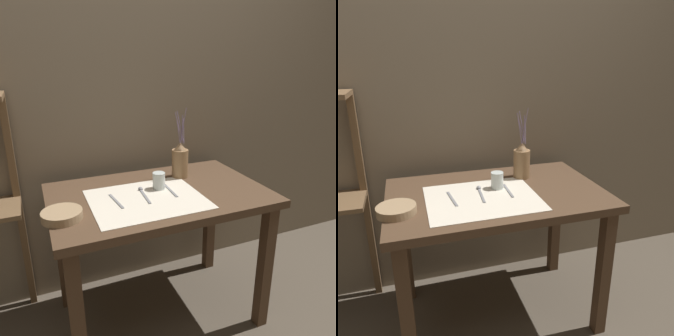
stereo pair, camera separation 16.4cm
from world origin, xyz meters
TOP-DOWN VIEW (x-y plane):
  - ground_plane at (0.00, 0.00)m, footprint 12.00×12.00m
  - stone_wall_back at (0.00, 0.46)m, footprint 7.00×0.06m
  - wooden_table at (0.00, 0.00)m, footprint 1.08×0.70m
  - linen_cloth at (-0.09, -0.06)m, footprint 0.54×0.45m
  - pitcher_with_flowers at (0.19, 0.15)m, footprint 0.09×0.09m
  - wooden_bowl at (-0.48, -0.11)m, footprint 0.17×0.17m
  - glass_tumbler_near at (0.01, 0.03)m, footprint 0.06×0.06m
  - fork_inner at (-0.23, -0.04)m, footprint 0.03×0.18m
  - spoon_inner at (-0.08, 0.02)m, footprint 0.03×0.19m
  - fork_outer at (0.06, -0.02)m, footprint 0.02×0.18m

SIDE VIEW (x-z plane):
  - ground_plane at x=0.00m, z-range 0.00..0.00m
  - wooden_table at x=0.00m, z-range 0.26..1.03m
  - linen_cloth at x=-0.09m, z-range 0.76..0.77m
  - fork_inner at x=-0.23m, z-range 0.77..0.77m
  - fork_outer at x=0.06m, z-range 0.77..0.77m
  - spoon_inner at x=-0.08m, z-range 0.76..0.78m
  - wooden_bowl at x=-0.48m, z-range 0.76..0.80m
  - glass_tumbler_near at x=0.01m, z-range 0.77..0.85m
  - pitcher_with_flowers at x=0.19m, z-range 0.66..1.05m
  - stone_wall_back at x=0.00m, z-range 0.00..2.40m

